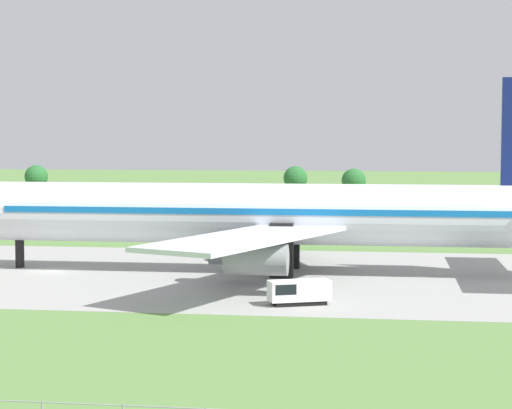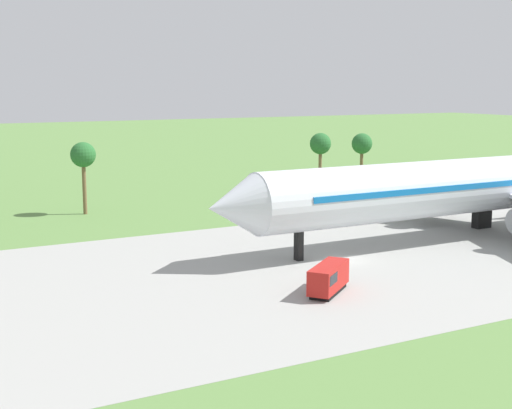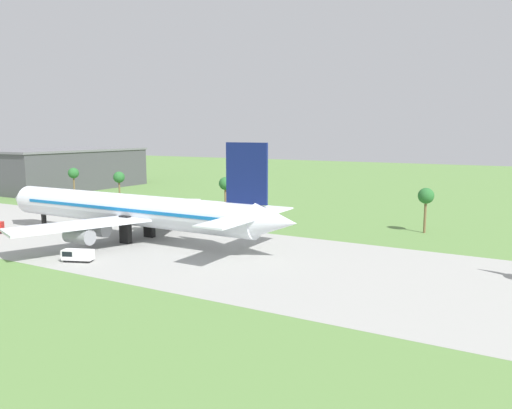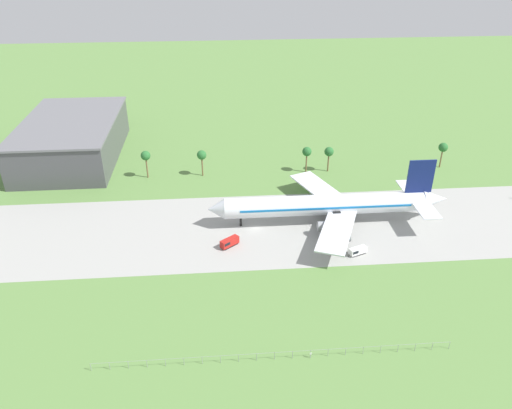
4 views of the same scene
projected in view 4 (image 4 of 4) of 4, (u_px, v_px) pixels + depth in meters
ground_plane at (255, 229)px, 158.78m from camera, size 600.00×600.00×0.00m
taxiway_strip at (255, 229)px, 158.77m from camera, size 320.00×44.00×0.02m
jet_airliner at (330, 205)px, 159.36m from camera, size 77.59×54.32×20.91m
baggage_tug at (229, 242)px, 149.36m from camera, size 6.03×5.32×2.61m
fuel_truck at (357, 251)px, 145.83m from camera, size 5.77×3.85×2.18m
perimeter_fence at (275, 355)px, 110.24m from camera, size 80.10×0.10×2.10m
no_stopping_sign at (311, 355)px, 110.73m from camera, size 0.44×0.08×1.68m
terminal_building at (72, 139)px, 204.13m from camera, size 36.72×61.20×16.00m
palm_tree_row at (287, 153)px, 190.81m from camera, size 118.77×3.60×10.86m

